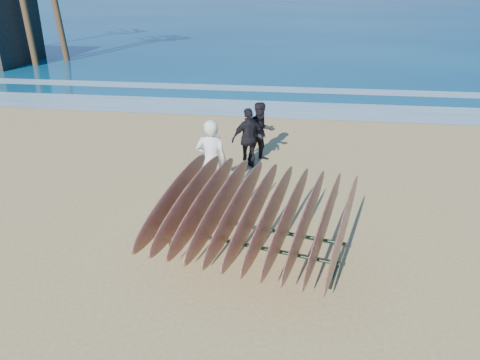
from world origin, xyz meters
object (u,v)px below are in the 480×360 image
Objects in this scene: surfboard_rack at (253,213)px; person_dark_a at (261,132)px; person_white at (211,161)px; person_dark_b at (249,138)px.

person_dark_a is (-0.35, 5.05, -0.14)m from surfboard_rack.
person_white is at bearing -137.67° from person_dark_a.
person_white is (-1.20, 2.37, -0.01)m from surfboard_rack.
person_dark_a is (0.85, 2.68, -0.13)m from person_white.
surfboard_rack is at bearing 68.71° from person_dark_b.
surfboard_rack is 1.98× the size of person_white.
person_white is at bearing 129.85° from surfboard_rack.
person_dark_b is (-0.27, -0.56, -0.01)m from person_dark_a.
surfboard_rack is 2.30× the size of person_dark_a.
surfboard_rack is at bearing -116.11° from person_dark_a.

